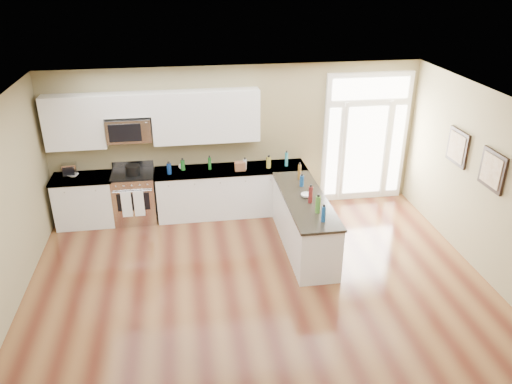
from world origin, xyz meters
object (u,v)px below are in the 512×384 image
Objects in this scene: peninsula_cabinet at (304,224)px; toaster_oven at (70,169)px; kitchen_range at (135,197)px; stockpot at (133,170)px.

peninsula_cabinet is 4.36m from toaster_oven.
toaster_oven is (-1.11, 0.13, 0.57)m from kitchen_range.
peninsula_cabinet is 9.27× the size of toaster_oven.
toaster_oven reaches higher than stockpot.
kitchen_range is (-2.90, 1.45, 0.05)m from peninsula_cabinet.
kitchen_range is 0.57m from stockpot.
stockpot is at bearing 154.21° from peninsula_cabinet.
peninsula_cabinet is 3.26m from stockpot.
stockpot is at bearing -67.83° from kitchen_range.
stockpot is (0.02, -0.06, 0.57)m from kitchen_range.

